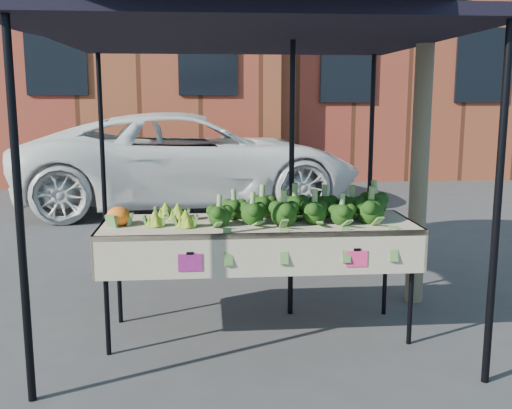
# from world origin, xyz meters

# --- Properties ---
(ground) EXTENTS (90.00, 90.00, 0.00)m
(ground) POSITION_xyz_m (0.00, 0.00, 0.00)
(ground) COLOR #363639
(table) EXTENTS (2.40, 0.81, 0.90)m
(table) POSITION_xyz_m (-0.18, 0.04, 0.45)
(table) COLOR beige
(table) RESTS_ON ground
(canopy) EXTENTS (3.16, 3.16, 2.74)m
(canopy) POSITION_xyz_m (-0.21, 0.53, 1.37)
(canopy) COLOR black
(canopy) RESTS_ON ground
(broccoli_heap) EXTENTS (1.46, 0.56, 0.25)m
(broccoli_heap) POSITION_xyz_m (0.15, 0.06, 1.02)
(broccoli_heap) COLOR black
(broccoli_heap) RESTS_ON table
(romanesco_cluster) EXTENTS (0.42, 0.56, 0.19)m
(romanesco_cluster) POSITION_xyz_m (-0.84, 0.07, 0.99)
(romanesco_cluster) COLOR #8FB228
(romanesco_cluster) RESTS_ON table
(cauliflower_pair) EXTENTS (0.19, 0.19, 0.17)m
(cauliflower_pair) POSITION_xyz_m (-1.23, -0.01, 0.98)
(cauliflower_pair) COLOR orange
(cauliflower_pair) RESTS_ON table
(vehicle) EXTENTS (1.91, 2.83, 5.77)m
(vehicle) POSITION_xyz_m (-0.84, 5.80, 2.89)
(vehicle) COLOR white
(vehicle) RESTS_ON ground
(street_tree) EXTENTS (2.33, 2.33, 4.59)m
(street_tree) POSITION_xyz_m (1.32, 0.68, 2.29)
(street_tree) COLOR #1E4C14
(street_tree) RESTS_ON ground
(building_right) EXTENTS (12.00, 8.00, 8.50)m
(building_right) POSITION_xyz_m (7.00, 12.50, 4.25)
(building_right) COLOR brown
(building_right) RESTS_ON ground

